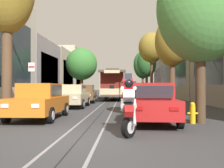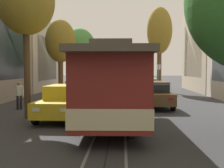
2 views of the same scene
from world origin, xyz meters
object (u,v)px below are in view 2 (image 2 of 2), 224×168
object	(u,v)px
parked_car_yellow_fourth_right	(64,102)
street_tree_kerb_left_near	(160,32)
fire_hydrant	(83,86)
cable_car_trolley	(112,85)
street_tree_kerb_right_near	(79,48)
parked_car_orange_second_right	(89,87)
motorcycle_with_rider	(108,80)
parked_car_red_near_right	(98,83)
street_tree_kerb_right_mid	(26,2)
pedestrian_on_left_pavement	(19,94)
parked_car_brown_mid_left	(154,94)
parked_car_yellow_mid_right	(78,92)
parked_car_beige_second_left	(146,88)
street_tree_kerb_right_second	(60,42)
parked_car_orange_near_left	(143,84)
street_sign_post	(159,75)

from	to	relation	value
parked_car_yellow_fourth_right	street_tree_kerb_left_near	bearing A→B (deg)	-112.69
fire_hydrant	cable_car_trolley	bearing A→B (deg)	102.15
street_tree_kerb_right_near	street_tree_kerb_left_near	bearing A→B (deg)	172.34
cable_car_trolley	street_tree_kerb_left_near	bearing A→B (deg)	-103.75
parked_car_orange_second_right	motorcycle_with_rider	bearing A→B (deg)	-97.72
parked_car_red_near_right	street_tree_kerb_left_near	xyz separation A→B (m)	(-6.44, 1.17, 5.30)
parked_car_yellow_fourth_right	street_tree_kerb_right_mid	world-z (taller)	street_tree_kerb_right_mid
parked_car_orange_second_right	pedestrian_on_left_pavement	size ratio (longest dim) A/B	2.72
parked_car_brown_mid_left	parked_car_yellow_mid_right	xyz separation A→B (m)	(4.80, -1.18, 0.00)
parked_car_yellow_fourth_right	parked_car_beige_second_left	bearing A→B (deg)	-116.53
cable_car_trolley	parked_car_beige_second_left	bearing A→B (deg)	-102.19
parked_car_brown_mid_left	street_tree_kerb_right_second	bearing A→B (deg)	-36.44
parked_car_beige_second_left	street_tree_kerb_right_near	distance (m)	10.45
parked_car_orange_second_right	motorcycle_with_rider	size ratio (longest dim) A/B	2.35
street_tree_kerb_right_near	street_tree_kerb_right_second	size ratio (longest dim) A/B	1.07
parked_car_yellow_mid_right	motorcycle_with_rider	distance (m)	14.10
street_tree_kerb_right_second	pedestrian_on_left_pavement	distance (m)	7.25
parked_car_beige_second_left	parked_car_red_near_right	xyz separation A→B (m)	(4.64, -7.27, 0.00)
parked_car_brown_mid_left	motorcycle_with_rider	distance (m)	15.68
street_tree_kerb_right_mid	parked_car_yellow_mid_right	bearing A→B (deg)	-107.71
fire_hydrant	parked_car_yellow_fourth_right	bearing A→B (deg)	95.38
parked_car_yellow_fourth_right	fire_hydrant	xyz separation A→B (m)	(1.57, -16.70, -0.38)
parked_car_orange_near_left	street_sign_post	xyz separation A→B (m)	(-1.24, 2.36, 0.94)
parked_car_yellow_mid_right	fire_hydrant	xyz separation A→B (m)	(1.40, -11.61, -0.38)
parked_car_orange_near_left	cable_car_trolley	size ratio (longest dim) A/B	0.48
parked_car_beige_second_left	fire_hydrant	xyz separation A→B (m)	(6.21, -7.41, -0.38)
parked_car_orange_near_left	street_tree_kerb_right_mid	distance (m)	17.48
street_tree_kerb_left_near	street_tree_kerb_right_near	world-z (taller)	street_tree_kerb_left_near
pedestrian_on_left_pavement	motorcycle_with_rider	bearing A→B (deg)	-104.31
parked_car_beige_second_left	cable_car_trolley	world-z (taller)	cable_car_trolley
motorcycle_with_rider	fire_hydrant	world-z (taller)	motorcycle_with_rider
parked_car_beige_second_left	motorcycle_with_rider	bearing A→B (deg)	-69.57
street_tree_kerb_left_near	cable_car_trolley	bearing A→B (deg)	76.25
parked_car_beige_second_left	parked_car_orange_second_right	world-z (taller)	same
parked_car_orange_near_left	parked_car_orange_second_right	distance (m)	6.93
street_tree_kerb_left_near	street_tree_kerb_right_mid	world-z (taller)	street_tree_kerb_left_near
parked_car_orange_second_right	street_tree_kerb_right_near	xyz separation A→B (m)	(1.76, -5.72, 3.71)
parked_car_yellow_fourth_right	pedestrian_on_left_pavement	xyz separation A→B (m)	(3.22, -2.75, 0.11)
parked_car_red_near_right	parked_car_yellow_mid_right	xyz separation A→B (m)	(0.16, 11.47, 0.00)
parked_car_orange_second_right	cable_car_trolley	bearing A→B (deg)	101.56
parked_car_orange_near_left	street_tree_kerb_right_near	world-z (taller)	street_tree_kerb_right_near
street_tree_kerb_right_second	street_tree_kerb_right_near	bearing A→B (deg)	-92.30
parked_car_orange_near_left	parked_car_yellow_mid_right	world-z (taller)	same
parked_car_beige_second_left	parked_car_brown_mid_left	size ratio (longest dim) A/B	0.99
parked_car_yellow_mid_right	pedestrian_on_left_pavement	world-z (taller)	pedestrian_on_left_pavement
parked_car_beige_second_left	street_tree_kerb_right_second	xyz separation A→B (m)	(6.87, 0.31, 3.68)
street_tree_kerb_right_second	cable_car_trolley	distance (m)	11.69
street_tree_kerb_right_second	cable_car_trolley	world-z (taller)	street_tree_kerb_right_second
street_tree_kerb_right_near	motorcycle_with_rider	world-z (taller)	street_tree_kerb_right_near
parked_car_orange_second_right	cable_car_trolley	size ratio (longest dim) A/B	0.48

